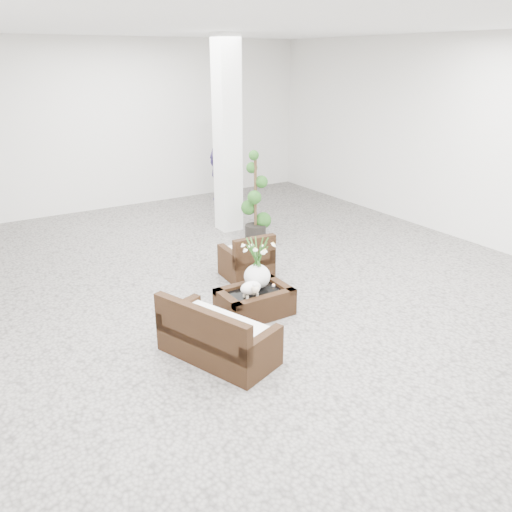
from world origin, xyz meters
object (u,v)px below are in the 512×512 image
coffee_table (255,303)px  loveseat (218,329)px  topiary (255,196)px  armchair (246,255)px

coffee_table → loveseat: (-0.87, -0.65, 0.19)m
loveseat → topiary: 4.05m
coffee_table → armchair: (0.54, 1.11, 0.19)m
armchair → topiary: size_ratio=0.44×
loveseat → armchair: bearing=-59.1°
armchair → loveseat: size_ratio=0.54×
armchair → topiary: topiary is taller
coffee_table → loveseat: 1.10m
coffee_table → armchair: 1.25m
armchair → loveseat: bearing=55.1°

